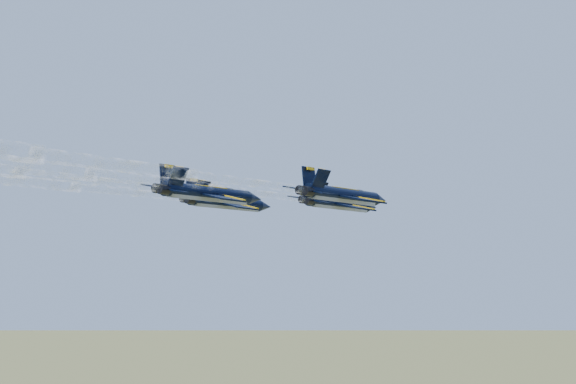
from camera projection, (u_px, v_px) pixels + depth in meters
The scene contains 4 objects.
jet_lead at pixel (340, 204), 115.59m from camera, with size 13.40×17.70×4.29m.
jet_left at pixel (228, 203), 113.81m from camera, with size 13.40×17.70×4.29m.
jet_right at pixel (344, 195), 99.31m from camera, with size 13.40×17.70×4.29m.
jet_slot at pixel (210, 194), 96.69m from camera, with size 13.40×17.70×4.29m.
Camera 1 is at (55.53, -87.45, 95.96)m, focal length 50.00 mm.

